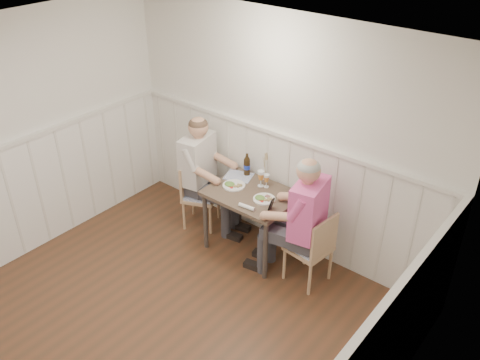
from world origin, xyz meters
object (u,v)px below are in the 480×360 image
at_px(dining_table, 252,201).
at_px(beer_bottle, 247,166).
at_px(grass_vase, 264,166).
at_px(chair_left, 197,192).
at_px(diner_cream, 202,181).
at_px(man_in_pink, 303,231).
at_px(chair_right, 313,247).

relative_size(dining_table, beer_bottle, 3.50).
bearing_deg(grass_vase, chair_left, -156.49).
bearing_deg(diner_cream, grass_vase, 21.75).
bearing_deg(diner_cream, dining_table, -2.40).
bearing_deg(diner_cream, man_in_pink, -3.63).
relative_size(chair_right, chair_left, 1.02).
relative_size(chair_right, grass_vase, 2.31).
relative_size(dining_table, diner_cream, 0.65).
xyz_separation_m(chair_right, beer_bottle, (-1.10, 0.31, 0.42)).
bearing_deg(grass_vase, chair_right, -21.35).
xyz_separation_m(diner_cream, grass_vase, (0.69, 0.28, 0.32)).
height_order(diner_cream, grass_vase, diner_cream).
distance_m(chair_right, grass_vase, 1.06).
relative_size(beer_bottle, grass_vase, 0.74).
distance_m(chair_left, beer_bottle, 0.74).
height_order(man_in_pink, grass_vase, man_in_pink).
height_order(man_in_pink, diner_cream, man_in_pink).
xyz_separation_m(chair_right, diner_cream, (-1.58, 0.07, 0.14)).
relative_size(dining_table, chair_left, 1.14).
distance_m(dining_table, man_in_pink, 0.70).
distance_m(chair_left, grass_vase, 0.93).
distance_m(chair_right, man_in_pink, 0.20).
distance_m(man_in_pink, diner_cream, 1.47).
distance_m(dining_table, chair_left, 0.84).
bearing_deg(dining_table, chair_left, -179.10).
bearing_deg(dining_table, diner_cream, 177.60).
bearing_deg(chair_right, diner_cream, 177.47).
bearing_deg(dining_table, man_in_pink, -4.99).
relative_size(man_in_pink, beer_bottle, 5.44).
xyz_separation_m(dining_table, chair_right, (0.81, -0.04, -0.20)).
height_order(dining_table, beer_bottle, beer_bottle).
xyz_separation_m(chair_left, beer_bottle, (0.53, 0.28, 0.43)).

